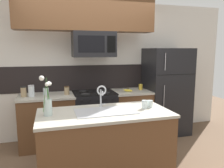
# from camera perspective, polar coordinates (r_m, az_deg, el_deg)

# --- Properties ---
(ground_plane) EXTENTS (10.00, 10.00, 0.00)m
(ground_plane) POSITION_cam_1_polar(r_m,az_deg,el_deg) (3.49, -1.41, -20.00)
(ground_plane) COLOR brown
(rear_partition) EXTENTS (5.20, 0.10, 2.60)m
(rear_partition) POSITION_cam_1_polar(r_m,az_deg,el_deg) (4.38, -1.92, 3.87)
(rear_partition) COLOR silver
(rear_partition) RESTS_ON ground
(splash_band) EXTENTS (3.28, 0.01, 0.48)m
(splash_band) POSITION_cam_1_polar(r_m,az_deg,el_deg) (4.28, -5.62, 1.69)
(splash_band) COLOR black
(splash_band) RESTS_ON rear_partition
(back_counter_left) EXTENTS (0.95, 0.65, 0.91)m
(back_counter_left) POSITION_cam_1_polar(r_m,az_deg,el_deg) (4.05, -16.51, -9.15)
(back_counter_left) COLOR brown
(back_counter_left) RESTS_ON ground
(back_counter_right) EXTENTS (0.72, 0.65, 0.91)m
(back_counter_right) POSITION_cam_1_polar(r_m,az_deg,el_deg) (4.31, 4.91, -7.68)
(back_counter_right) COLOR brown
(back_counter_right) RESTS_ON ground
(stove_range) EXTENTS (0.76, 0.64, 0.93)m
(stove_range) POSITION_cam_1_polar(r_m,az_deg,el_deg) (4.12, -4.64, -8.41)
(stove_range) COLOR black
(stove_range) RESTS_ON ground
(microwave) EXTENTS (0.74, 0.40, 0.44)m
(microwave) POSITION_cam_1_polar(r_m,az_deg,el_deg) (3.91, -4.82, 10.27)
(microwave) COLOR black
(upper_cabinet_band) EXTENTS (2.36, 0.34, 0.60)m
(upper_cabinet_band) POSITION_cam_1_polar(r_m,az_deg,el_deg) (3.91, -6.58, 17.89)
(upper_cabinet_band) COLOR brown
(refrigerator) EXTENTS (0.83, 0.74, 1.72)m
(refrigerator) POSITION_cam_1_polar(r_m,az_deg,el_deg) (4.56, 13.87, -1.81)
(refrigerator) COLOR black
(refrigerator) RESTS_ON ground
(storage_jar_tall) EXTENTS (0.09, 0.09, 0.17)m
(storage_jar_tall) POSITION_cam_1_polar(r_m,az_deg,el_deg) (3.93, -22.10, -1.86)
(storage_jar_tall) COLOR #997F5B
(storage_jar_tall) RESTS_ON back_counter_left
(storage_jar_medium) EXTENTS (0.10, 0.10, 0.20)m
(storage_jar_medium) POSITION_cam_1_polar(r_m,az_deg,el_deg) (3.89, -20.32, -1.70)
(storage_jar_medium) COLOR silver
(storage_jar_medium) RESTS_ON back_counter_left
(storage_jar_short) EXTENTS (0.10, 0.10, 0.14)m
(storage_jar_short) POSITION_cam_1_polar(r_m,az_deg,el_deg) (3.95, -16.89, -1.75)
(storage_jar_short) COLOR silver
(storage_jar_short) RESTS_ON back_counter_left
(storage_jar_squat) EXTENTS (0.09, 0.09, 0.15)m
(storage_jar_squat) POSITION_cam_1_polar(r_m,az_deg,el_deg) (3.90, -11.73, -1.65)
(storage_jar_squat) COLOR #997F5B
(storage_jar_squat) RESTS_ON back_counter_left
(banana_bunch) EXTENTS (0.19, 0.12, 0.07)m
(banana_bunch) POSITION_cam_1_polar(r_m,az_deg,el_deg) (4.12, 4.22, -1.65)
(banana_bunch) COLOR yellow
(banana_bunch) RESTS_ON back_counter_right
(coffee_tin) EXTENTS (0.08, 0.08, 0.11)m
(coffee_tin) POSITION_cam_1_polar(r_m,az_deg,el_deg) (4.32, 7.49, -0.75)
(coffee_tin) COLOR gold
(coffee_tin) RESTS_ON back_counter_right
(island_counter) EXTENTS (1.67, 0.82, 0.91)m
(island_counter) POSITION_cam_1_polar(r_m,az_deg,el_deg) (2.95, -1.88, -15.72)
(island_counter) COLOR brown
(island_counter) RESTS_ON ground
(kitchen_sink) EXTENTS (0.76, 0.43, 0.16)m
(kitchen_sink) POSITION_cam_1_polar(r_m,az_deg,el_deg) (2.82, -1.74, -8.56)
(kitchen_sink) COLOR #ADAFB5
(kitchen_sink) RESTS_ON island_counter
(sink_faucet) EXTENTS (0.14, 0.14, 0.31)m
(sink_faucet) POSITION_cam_1_polar(r_m,az_deg,el_deg) (2.95, -2.78, -2.40)
(sink_faucet) COLOR #B7BABF
(sink_faucet) RESTS_ON island_counter
(drinking_glass) EXTENTS (0.07, 0.07, 0.11)m
(drinking_glass) POSITION_cam_1_polar(r_m,az_deg,el_deg) (2.96, 8.50, -5.29)
(drinking_glass) COLOR silver
(drinking_glass) RESTS_ON island_counter
(spare_glass) EXTENTS (0.07, 0.07, 0.10)m
(spare_glass) POSITION_cam_1_polar(r_m,az_deg,el_deg) (3.04, 9.90, -5.12)
(spare_glass) COLOR silver
(spare_glass) RESTS_ON island_counter
(flower_vase) EXTENTS (0.14, 0.16, 0.49)m
(flower_vase) POSITION_cam_1_polar(r_m,az_deg,el_deg) (2.71, -16.49, -5.07)
(flower_vase) COLOR silver
(flower_vase) RESTS_ON island_counter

